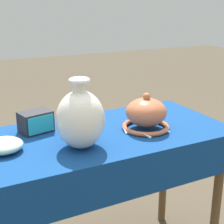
# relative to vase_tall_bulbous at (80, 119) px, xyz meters

# --- Properties ---
(display_table) EXTENTS (1.12, 0.57, 0.76)m
(display_table) POSITION_rel_vase_tall_bulbous_xyz_m (0.16, 0.10, -0.22)
(display_table) COLOR brown
(display_table) RESTS_ON ground_plane
(vase_tall_bulbous) EXTENTS (0.19, 0.19, 0.28)m
(vase_tall_bulbous) POSITION_rel_vase_tall_bulbous_xyz_m (0.00, 0.00, 0.00)
(vase_tall_bulbous) COLOR white
(vase_tall_bulbous) RESTS_ON display_table
(vase_dome_bell) EXTENTS (0.23, 0.22, 0.18)m
(vase_dome_bell) POSITION_rel_vase_tall_bulbous_xyz_m (0.34, 0.06, -0.05)
(vase_dome_bell) COLOR #BC6642
(vase_dome_bell) RESTS_ON display_table
(mosaic_tile_box) EXTENTS (0.15, 0.13, 0.09)m
(mosaic_tile_box) POSITION_rel_vase_tall_bulbous_xyz_m (-0.11, 0.25, -0.07)
(mosaic_tile_box) COLOR #232328
(mosaic_tile_box) RESTS_ON display_table
(bowl_shallow_ochre) EXTENTS (0.11, 0.11, 0.06)m
(bowl_shallow_ochre) POSITION_rel_vase_tall_bulbous_xyz_m (0.52, 0.26, -0.09)
(bowl_shallow_ochre) COLOR gold
(bowl_shallow_ochre) RESTS_ON display_table
(cup_wide_rose) EXTENTS (0.10, 0.10, 0.09)m
(cup_wide_rose) POSITION_rel_vase_tall_bulbous_xyz_m (0.02, 0.16, -0.07)
(cup_wide_rose) COLOR #D19399
(cup_wide_rose) RESTS_ON display_table
(bowl_shallow_celadon) EXTENTS (0.15, 0.15, 0.05)m
(bowl_shallow_celadon) POSITION_rel_vase_tall_bulbous_xyz_m (-0.28, 0.10, -0.09)
(bowl_shallow_celadon) COLOR #A8CCB7
(bowl_shallow_celadon) RESTS_ON display_table
(pot_squat_cobalt) EXTENTS (0.11, 0.11, 0.07)m
(pot_squat_cobalt) POSITION_rel_vase_tall_bulbous_xyz_m (0.13, 0.28, -0.09)
(pot_squat_cobalt) COLOR #3851A8
(pot_squat_cobalt) RESTS_ON display_table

